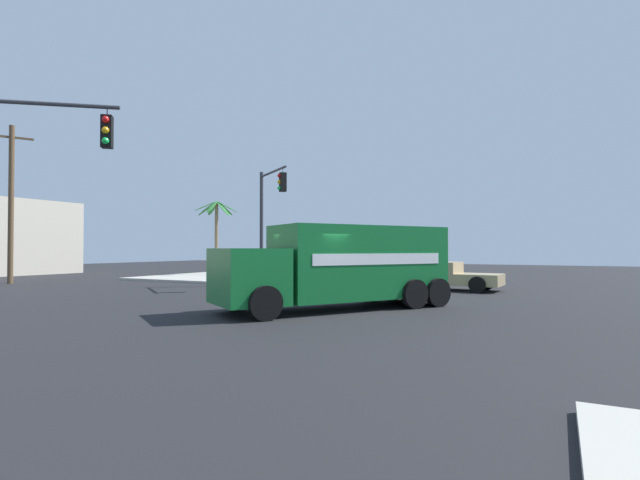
% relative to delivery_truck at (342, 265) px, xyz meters
% --- Properties ---
extents(ground_plane, '(100.00, 100.00, 0.00)m').
position_rel_delivery_truck_xyz_m(ground_plane, '(-0.62, 0.48, -1.47)').
color(ground_plane, black).
extents(sidewalk_corner_far, '(11.33, 11.33, 0.14)m').
position_rel_delivery_truck_xyz_m(sidewalk_corner_far, '(12.29, 13.39, -1.40)').
color(sidewalk_corner_far, '#B2ADA0').
rests_on(sidewalk_corner_far, ground).
extents(delivery_truck, '(8.10, 6.57, 2.81)m').
position_rel_delivery_truck_xyz_m(delivery_truck, '(0.00, 0.00, 0.00)').
color(delivery_truck, '#146B2D').
rests_on(delivery_truck, ground).
extents(traffic_light_primary, '(2.28, 2.99, 6.18)m').
position_rel_delivery_truck_xyz_m(traffic_light_primary, '(6.48, 7.31, 2.69)').
color(traffic_light_primary, '#38383D').
rests_on(traffic_light_primary, sidewalk_corner_far).
extents(pickup_tan, '(2.55, 5.33, 1.38)m').
position_rel_delivery_truck_xyz_m(pickup_tan, '(9.03, -1.54, -0.74)').
color(pickup_tan, tan).
rests_on(pickup_tan, ground).
extents(vending_machine_red, '(1.15, 1.17, 1.85)m').
position_rel_delivery_truck_xyz_m(vending_machine_red, '(14.97, 15.77, -0.40)').
color(vending_machine_red, black).
rests_on(vending_machine_red, sidewalk_corner_far).
extents(palm_tree_far, '(3.17, 3.08, 5.52)m').
position_rel_delivery_truck_xyz_m(palm_tree_far, '(13.15, 16.37, 2.52)').
color(palm_tree_far, '#7A6647').
rests_on(palm_tree_far, sidewalk_corner_far).
extents(utility_pole, '(1.96, 1.20, 9.29)m').
position_rel_delivery_truck_xyz_m(utility_pole, '(1.51, 21.99, 3.32)').
color(utility_pole, brown).
rests_on(utility_pole, ground).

